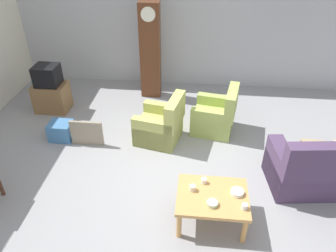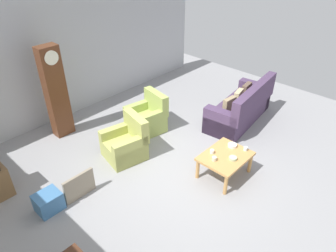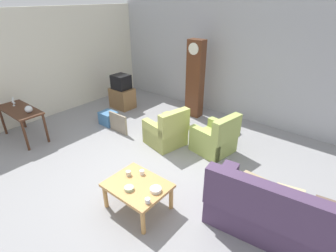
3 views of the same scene
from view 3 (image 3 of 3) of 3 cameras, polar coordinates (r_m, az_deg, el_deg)
The scene contains 21 objects.
ground_plane at distance 5.13m, azimuth -3.76°, elevation -10.63°, with size 10.40×10.40×0.00m, color gray.
garage_door_wall at distance 7.28m, azimuth 15.97°, elevation 13.89°, with size 8.40×0.16×3.20m, color #ADAFB5.
pegboard_wall_left at distance 7.95m, azimuth -25.41°, elevation 12.22°, with size 0.12×6.40×2.88m, color silver.
couch_floral at distance 4.13m, azimuth 24.03°, elevation -18.14°, with size 2.19×1.12×1.04m.
armchair_olive_near at distance 5.92m, azimuth -0.34°, elevation -1.47°, with size 0.93×0.91×0.92m.
armchair_olive_far at distance 5.74m, azimuth 10.38°, elevation -2.94°, with size 0.91×0.89×0.92m.
coffee_table_wood at distance 4.22m, azimuth -6.77°, elevation -13.41°, with size 0.96×0.76×0.48m.
console_table_dark at distance 6.96m, azimuth -29.85°, elevation 2.43°, with size 1.30×0.56×0.76m.
grandfather_clock at distance 7.20m, azimuth 6.03°, elevation 10.22°, with size 0.44×0.30×2.12m.
tv_stand_cabinet at distance 8.08m, azimuth -10.05°, elevation 6.12°, with size 0.68×0.52×0.61m, color brown.
tv_crt at distance 7.91m, azimuth -10.35°, elevation 9.59°, with size 0.48×0.44×0.42m, color black.
framed_picture_leaning at distance 6.61m, azimuth -10.97°, elevation 0.65°, with size 0.60×0.05×0.49m, color gray.
storage_box_blue at distance 7.11m, azimuth -13.04°, elevation 1.71°, with size 0.43×0.36×0.35m, color teal.
glass_dome_cloche at distance 6.58m, azimuth -28.47°, elevation 3.29°, with size 0.16×0.16×0.16m, color silver.
cup_white_porcelain at distance 4.34m, azimuth -5.78°, elevation -10.16°, with size 0.08×0.08×0.08m, color white.
cup_blue_rimmed at distance 3.83m, azimuth -4.54°, elevation -16.13°, with size 0.08×0.08×0.07m, color silver.
cup_cream_tall at distance 4.35m, azimuth -8.76°, elevation -10.29°, with size 0.09×0.09×0.08m, color beige.
bowl_white_stacked at distance 4.01m, azimuth -2.75°, elevation -13.88°, with size 0.18×0.18×0.05m, color white.
bowl_shallow_green at distance 4.08m, azimuth -8.62°, elevation -13.47°, with size 0.15×0.15×0.05m, color #B2C69E.
wine_glass_tall at distance 7.32m, azimuth -31.12°, elevation 5.20°, with size 0.06×0.06×0.19m.
wine_glass_mid at distance 7.15m, azimuth -31.11°, elevation 4.68°, with size 0.06×0.06×0.17m.
Camera 3 is at (2.82, -2.93, 3.13)m, focal length 27.54 mm.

